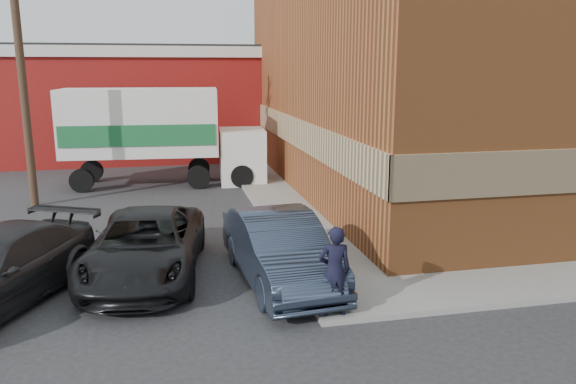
{
  "coord_description": "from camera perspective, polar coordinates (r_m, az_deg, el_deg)",
  "views": [
    {
      "loc": [
        -3.09,
        -10.77,
        4.59
      ],
      "look_at": [
        -0.17,
        2.56,
        1.53
      ],
      "focal_mm": 35.0,
      "sensor_mm": 36.0,
      "label": 1
    }
  ],
  "objects": [
    {
      "name": "box_truck",
      "position": [
        22.52,
        -12.83,
        6.16
      ],
      "size": [
        7.76,
        2.78,
        3.76
      ],
      "rotation": [
        0.0,
        0.0,
        -0.07
      ],
      "color": "white",
      "rests_on": "ground"
    },
    {
      "name": "warehouse",
      "position": [
        30.96,
        -17.96,
        8.74
      ],
      "size": [
        16.3,
        8.3,
        5.6
      ],
      "color": "maroon",
      "rests_on": "ground"
    },
    {
      "name": "man",
      "position": [
        10.32,
        4.75,
        -7.99
      ],
      "size": [
        0.64,
        0.45,
        1.68
      ],
      "primitive_type": "imported",
      "rotation": [
        0.0,
        0.0,
        3.06
      ],
      "color": "black",
      "rests_on": "sidewalk_south"
    },
    {
      "name": "utility_pole",
      "position": [
        20.26,
        -25.53,
        11.88
      ],
      "size": [
        2.0,
        0.26,
        9.0
      ],
      "color": "#483324",
      "rests_on": "ground"
    },
    {
      "name": "brick_building",
      "position": [
        22.91,
        18.44,
        12.24
      ],
      "size": [
        14.25,
        18.25,
        9.36
      ],
      "color": "brown",
      "rests_on": "ground"
    },
    {
      "name": "ground",
      "position": [
        12.11,
        3.41,
        -9.66
      ],
      "size": [
        90.0,
        90.0,
        0.0
      ],
      "primitive_type": "plane",
      "color": "#28282B",
      "rests_on": "ground"
    },
    {
      "name": "sedan",
      "position": [
        12.12,
        -0.85,
        -5.78
      ],
      "size": [
        2.03,
        4.74,
        1.52
      ],
      "primitive_type": "imported",
      "rotation": [
        0.0,
        0.0,
        0.09
      ],
      "color": "#2A3446",
      "rests_on": "ground"
    },
    {
      "name": "sidewalk_west",
      "position": [
        20.62,
        -1.76,
        -0.06
      ],
      "size": [
        1.8,
        18.0,
        0.12
      ],
      "primitive_type": "cube",
      "color": "gray",
      "rests_on": "ground"
    },
    {
      "name": "suv_a",
      "position": [
        12.9,
        -14.27,
        -5.29
      ],
      "size": [
        2.98,
        5.34,
        1.41
      ],
      "primitive_type": "imported",
      "rotation": [
        0.0,
        0.0,
        -0.13
      ],
      "color": "black",
      "rests_on": "ground"
    }
  ]
}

